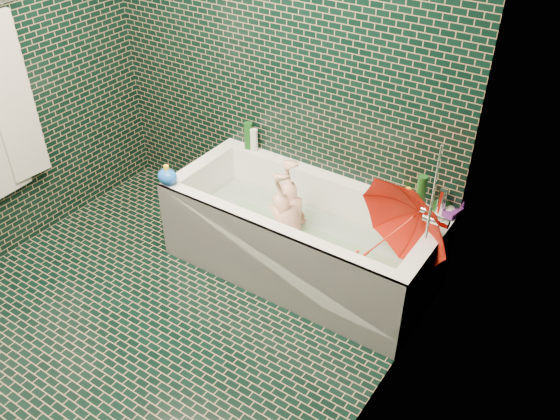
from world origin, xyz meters
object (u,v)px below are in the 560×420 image
Objects in this scene: bathtub at (300,244)px; rubber_duck at (403,195)px; bath_toy at (167,176)px; umbrella at (391,234)px; child at (291,231)px.

bathtub is 13.65× the size of rubber_duck.
bath_toy is (-1.31, -0.65, 0.01)m from rubber_duck.
umbrella reaches higher than bathtub.
child is at bearing 32.29° from bath_toy.
rubber_duck is at bearing 37.83° from bath_toy.
bathtub is 0.94m from bath_toy.
umbrella is 3.85× the size of bath_toy.
bath_toy is (-0.75, -0.28, 0.30)m from child.
bathtub is 0.73m from umbrella.
child is at bearing -160.35° from umbrella.
rubber_duck is 0.82× the size of bath_toy.
bath_toy reaches higher than bathtub.
rubber_duck is 1.46m from bath_toy.
umbrella is at bearing -99.46° from rubber_duck.
bath_toy is (-0.80, -0.31, 0.40)m from bathtub.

